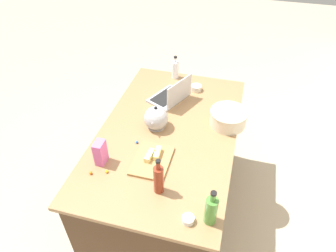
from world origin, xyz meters
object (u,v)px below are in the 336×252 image
object	(u,v)px
laptop	(171,96)
bottle_olive	(211,210)
ramekin_medium	(196,88)
candy_bag	(100,152)
butter_stick_left	(149,155)
bottle_soy	(159,179)
mixing_bowl_large	(228,117)
kettle	(156,118)
ramekin_small	(188,219)
bottle_vinegar	(175,69)
cutting_board	(152,161)
butter_stick_right	(157,153)

from	to	relation	value
laptop	bottle_olive	world-z (taller)	bottle_olive
bottle_olive	ramekin_medium	bearing A→B (deg)	-165.59
laptop	candy_bag	xyz separation A→B (m)	(0.79, -0.27, 0.04)
butter_stick_left	bottle_soy	bearing A→B (deg)	30.04
mixing_bowl_large	kettle	bearing A→B (deg)	-71.53
mixing_bowl_large	ramekin_small	bearing A→B (deg)	-7.10
bottle_vinegar	butter_stick_left	world-z (taller)	bottle_vinegar
laptop	bottle_soy	world-z (taller)	bottle_soy
kettle	cutting_board	distance (m)	0.36
butter_stick_right	ramekin_medium	xyz separation A→B (m)	(-0.86, 0.10, -0.01)
kettle	mixing_bowl_large	bearing A→B (deg)	108.47
laptop	candy_bag	world-z (taller)	laptop
bottle_olive	cutting_board	world-z (taller)	bottle_olive
bottle_vinegar	candy_bag	bearing A→B (deg)	-10.37
bottle_soy	cutting_board	bearing A→B (deg)	-152.61
butter_stick_left	ramekin_small	world-z (taller)	butter_stick_left
cutting_board	ramekin_medium	world-z (taller)	ramekin_medium
butter_stick_left	butter_stick_right	world-z (taller)	same
ramekin_medium	candy_bag	bearing A→B (deg)	-23.83
ramekin_medium	candy_bag	world-z (taller)	candy_bag
bottle_soy	ramekin_small	bearing A→B (deg)	53.01
kettle	cutting_board	bearing A→B (deg)	12.27
laptop	cutting_board	world-z (taller)	laptop
candy_bag	laptop	bearing A→B (deg)	161.23
laptop	ramekin_medium	distance (m)	0.26
mixing_bowl_large	butter_stick_left	bearing A→B (deg)	-42.36
bottle_vinegar	ramekin_small	distance (m)	1.50
bottle_soy	bottle_vinegar	world-z (taller)	bottle_soy
candy_bag	butter_stick_left	bearing A→B (deg)	108.88
ramekin_medium	candy_bag	xyz separation A→B (m)	(0.99, -0.44, 0.06)
bottle_vinegar	mixing_bowl_large	bearing A→B (deg)	45.01
bottle_vinegar	kettle	size ratio (longest dim) A/B	0.99
kettle	ramekin_medium	world-z (taller)	kettle
mixing_bowl_large	butter_stick_right	world-z (taller)	mixing_bowl_large
bottle_soy	kettle	size ratio (longest dim) A/B	1.23
bottle_olive	cutting_board	size ratio (longest dim) A/B	0.81
candy_bag	ramekin_medium	bearing A→B (deg)	156.17
cutting_board	ramekin_small	world-z (taller)	ramekin_small
candy_bag	ramekin_small	bearing A→B (deg)	65.84
candy_bag	cutting_board	bearing A→B (deg)	104.86
mixing_bowl_large	bottle_vinegar	xyz separation A→B (m)	(-0.55, -0.55, 0.02)
kettle	ramekin_medium	distance (m)	0.59
butter_stick_right	cutting_board	bearing A→B (deg)	-23.49
bottle_soy	ramekin_medium	xyz separation A→B (m)	(-1.12, 0.01, -0.08)
bottle_soy	kettle	world-z (taller)	bottle_soy
bottle_soy	candy_bag	xyz separation A→B (m)	(-0.13, -0.43, -0.02)
kettle	butter_stick_left	distance (m)	0.34
butter_stick_right	ramekin_small	size ratio (longest dim) A/B	1.56
bottle_vinegar	butter_stick_right	world-z (taller)	bottle_vinegar
bottle_vinegar	ramekin_medium	bearing A→B (deg)	55.47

